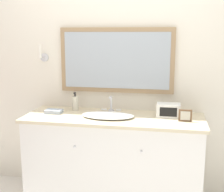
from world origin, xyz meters
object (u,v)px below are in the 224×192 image
object	(u,v)px
sink_basin	(108,115)
soap_bottle	(75,103)
picture_frame	(185,116)
appliance_box	(168,110)

from	to	relation	value
sink_basin	soap_bottle	world-z (taller)	soap_bottle
sink_basin	picture_frame	size ratio (longest dim) A/B	4.23
soap_bottle	appliance_box	bearing A→B (deg)	-4.51
picture_frame	appliance_box	bearing A→B (deg)	137.75
sink_basin	picture_frame	distance (m)	0.72
soap_bottle	appliance_box	distance (m)	0.95
sink_basin	soap_bottle	size ratio (longest dim) A/B	2.63
appliance_box	picture_frame	size ratio (longest dim) A/B	1.87
soap_bottle	picture_frame	world-z (taller)	soap_bottle
sink_basin	appliance_box	size ratio (longest dim) A/B	2.27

